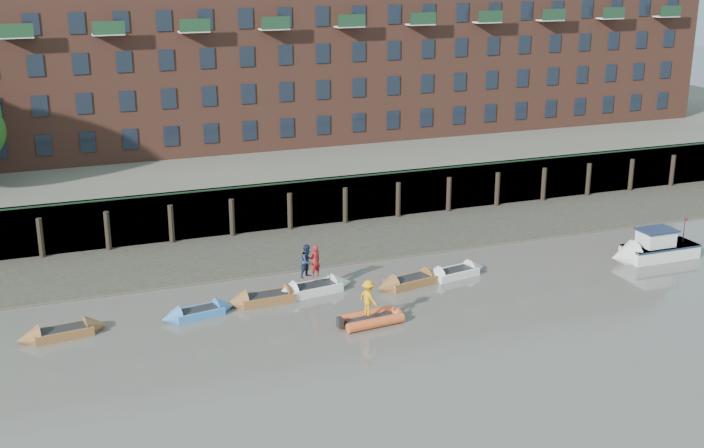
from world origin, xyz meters
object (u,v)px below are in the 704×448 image
person_rower_a (315,261)px  motor_launch (647,250)px  rowboat_5 (454,273)px  rowboat_2 (266,298)px  person_rower_b (308,261)px  rowboat_1 (198,312)px  person_rib_crew (368,298)px  rowboat_4 (410,281)px  rowboat_0 (63,332)px  rowboat_3 (314,289)px  rib_tender (373,318)px

person_rower_a → motor_launch: bearing=155.6°
rowboat_5 → motor_launch: bearing=-17.9°
rowboat_2 → person_rower_b: 3.06m
rowboat_1 → person_rib_crew: bearing=-37.8°
rowboat_4 → rowboat_5: 3.01m
rowboat_0 → rowboat_4: (18.91, 0.20, 0.01)m
rowboat_1 → person_rower_a: bearing=-1.4°
rowboat_3 → rowboat_4: (5.50, -0.88, -0.01)m
rowboat_1 → person_rib_crew: size_ratio=2.25×
rowboat_0 → rowboat_1: (6.75, 0.11, -0.02)m
rowboat_3 → person_rib_crew: person_rib_crew is taller
rowboat_1 → rib_tender: 9.12m
rowboat_0 → rowboat_4: 18.92m
rowboat_1 → rowboat_4: 12.16m
motor_launch → person_rib_crew: size_ratio=3.20×
rowboat_4 → person_rower_a: 5.69m
rowboat_2 → motor_launch: (23.69, -1.81, 0.39)m
rowboat_5 → person_rib_crew: bearing=-158.1°
rowboat_2 → rowboat_4: size_ratio=0.98×
rowboat_3 → person_rower_a: (0.11, 0.03, 1.60)m
person_rower_a → person_rib_crew: person_rower_a is taller
rowboat_2 → motor_launch: 23.76m
rowboat_2 → rowboat_3: 2.85m
rowboat_3 → rowboat_1: bearing=-179.9°
rowboat_3 → rowboat_5: (8.49, -0.55, -0.02)m
rowboat_4 → rib_tender: size_ratio=1.34×
rowboat_2 → rib_tender: bearing=-49.4°
motor_launch → person_rib_crew: (-19.66, -2.97, 0.86)m
person_rower_a → rowboat_0: bearing=-13.6°
person_rower_a → rowboat_2: bearing=-10.2°
rowboat_4 → rowboat_5: size_ratio=1.04×
rowboat_0 → rowboat_3: rowboat_3 is taller
rowboat_2 → rib_tender: (4.31, -4.68, 0.03)m
rowboat_1 → person_rower_b: 6.68m
rib_tender → person_rower_b: (-1.78, 5.19, 1.61)m
person_rower_a → rowboat_1: bearing=-9.9°
rowboat_0 → rowboat_2: bearing=-3.4°
person_rib_crew → motor_launch: bearing=-100.2°
rib_tender → motor_launch: size_ratio=0.59×
person_rower_a → person_rib_crew: size_ratio=1.00×
rowboat_5 → person_rower_b: 8.96m
motor_launch → person_rower_a: (-20.75, 2.22, 1.22)m
person_rib_crew → rowboat_0: bearing=55.6°
rib_tender → rowboat_3: bearing=100.6°
rowboat_1 → person_rower_b: size_ratio=2.20×
rowboat_5 → person_rib_crew: 8.72m
rib_tender → person_rower_a: size_ratio=1.90×
person_rower_a → rowboat_3: bearing=-1.7°
motor_launch → person_rower_a: bearing=-5.9°
person_rower_b → person_rower_a: bearing=-41.8°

